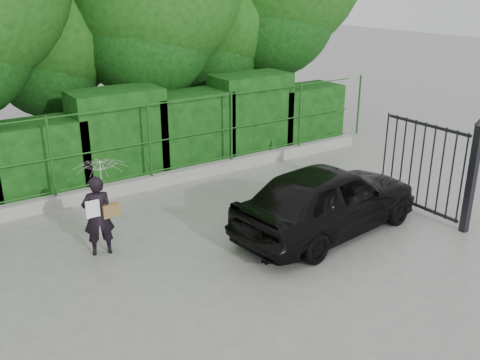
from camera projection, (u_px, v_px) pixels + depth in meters
ground at (241, 270)px, 9.34m from camera, size 80.00×80.00×0.00m
kerb at (137, 185)px, 12.79m from camera, size 14.00×0.25×0.30m
fence at (143, 141)px, 12.54m from camera, size 14.13×0.06×1.80m
hedge at (113, 140)px, 13.19m from camera, size 14.20×1.20×2.30m
gate at (451, 169)px, 10.74m from camera, size 0.22×2.33×2.36m
woman at (101, 192)px, 9.58m from camera, size 0.95×0.97×1.79m
car at (328, 199)px, 10.52m from camera, size 4.36×2.17×1.43m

